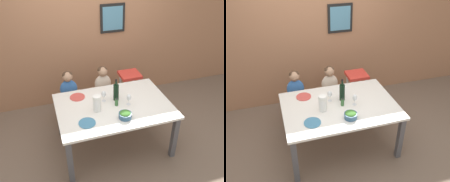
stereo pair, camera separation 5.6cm
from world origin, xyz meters
The scene contains 16 objects.
ground_plane centered at (0.00, 0.00, 0.00)m, with size 14.00×14.00×0.00m, color #705B4C.
wall_back centered at (0.00, 1.41, 1.35)m, with size 10.00×0.09×2.70m.
dining_table centered at (0.00, 0.00, 0.64)m, with size 1.56×1.07×0.72m.
chair_far_left centered at (-0.50, 0.81, 0.37)m, with size 0.40×0.39×0.45m.
chair_far_center centered at (0.07, 0.81, 0.37)m, with size 0.40×0.39×0.45m.
chair_right_highchair centered at (0.55, 0.81, 0.56)m, with size 0.34×0.33×0.72m.
person_child_left centered at (-0.50, 0.81, 0.69)m, with size 0.28×0.17×0.47m.
person_child_center centered at (0.07, 0.81, 0.69)m, with size 0.28×0.17×0.47m.
wine_bottle centered at (0.07, 0.12, 0.85)m, with size 0.08×0.08×0.33m.
paper_towel_roll centered at (-0.25, -0.05, 0.84)m, with size 0.11×0.11×0.23m.
wine_glass_near centered at (0.20, -0.05, 0.83)m, with size 0.06×0.06×0.16m.
wine_glass_far centered at (-0.10, 0.14, 0.83)m, with size 0.06×0.06×0.16m.
salad_bowl_large centered at (0.05, -0.31, 0.77)m, with size 0.17×0.17×0.10m.
dinner_plate_front_left centered at (-0.44, -0.27, 0.73)m, with size 0.21×0.21×0.01m.
dinner_plate_back_left centered at (-0.44, 0.34, 0.73)m, with size 0.21×0.21×0.01m.
condiment_bottle_hot_sauce centered at (0.03, -0.02, 0.78)m, with size 0.05×0.05×0.12m.
Camera 1 is at (-0.89, -2.66, 2.70)m, focal length 40.00 mm.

